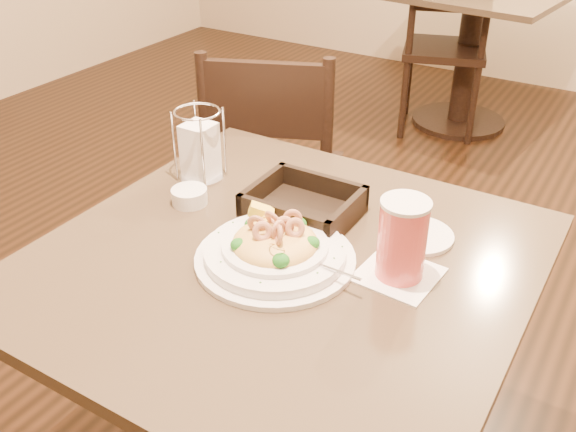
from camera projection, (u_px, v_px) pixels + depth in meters
The scene contains 10 objects.
main_table at pixel (283, 350), 1.35m from camera, with size 0.90×0.90×0.76m.
background_table at pixel (471, 33), 3.44m from camera, with size 0.99×0.99×0.76m.
dining_chair_near at pixel (274, 173), 2.09m from camera, with size 0.55×0.55×0.93m.
dining_chair_far at pixel (445, 43), 3.35m from camera, with size 0.53×0.53×0.93m.
pasta_bowl at pixel (275, 249), 1.20m from camera, with size 0.34×0.31×0.10m.
drink_glass at pixel (402, 240), 1.14m from camera, with size 0.15×0.15×0.16m.
bread_basket at pixel (303, 207), 1.35m from camera, with size 0.22×0.18×0.06m.
napkin_caddy at pixel (200, 149), 1.47m from camera, with size 0.11×0.11×0.17m.
side_plate at pixel (418, 235), 1.28m from camera, with size 0.14×0.14×0.01m, color white.
butter_ramekin at pixel (190, 196), 1.40m from camera, with size 0.08×0.08×0.03m, color white.
Camera 1 is at (0.54, -0.86, 1.46)m, focal length 40.00 mm.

